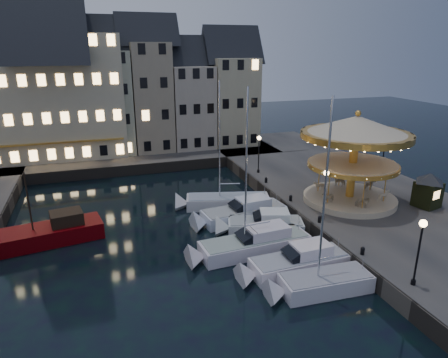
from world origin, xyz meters
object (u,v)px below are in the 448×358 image
object	(u,v)px
motorboat_c	(250,245)
motorboat_d	(260,226)
motorboat_b	(294,264)
carousel	(355,143)
motorboat_a	(317,285)
bollard_a	(363,250)
bollard_c	(291,198)
ticket_kiosk	(429,184)
bollard_b	(320,219)
streetlamp_c	(259,149)
bollard_d	(266,180)
red_fishing_boat	(51,233)
streetlamp_d	(383,155)
motorboat_f	(222,202)
streetlamp_b	(325,188)
streetlamp_a	(420,243)
motorboat_e	(240,214)

from	to	relation	value
motorboat_c	motorboat_d	distance (m)	3.56
motorboat_b	carousel	world-z (taller)	carousel
motorboat_a	bollard_a	bearing A→B (deg)	16.62
bollard_c	ticket_kiosk	bearing A→B (deg)	-24.77
bollard_b	streetlamp_c	bearing A→B (deg)	87.55
bollard_d	motorboat_c	xyz separation A→B (m)	(-6.25, -11.21, -0.92)
motorboat_b	red_fishing_boat	bearing A→B (deg)	147.82
streetlamp_d	motorboat_a	distance (m)	21.73
streetlamp_d	motorboat_d	distance (m)	17.28
motorboat_f	carousel	world-z (taller)	motorboat_f
bollard_b	carousel	size ratio (longest dim) A/B	0.06
streetlamp_d	carousel	world-z (taller)	carousel
motorboat_b	red_fishing_boat	world-z (taller)	red_fishing_boat
motorboat_a	red_fishing_boat	world-z (taller)	motorboat_a
bollard_c	motorboat_b	distance (m)	10.24
motorboat_f	bollard_a	bearing A→B (deg)	-68.66
motorboat_c	streetlamp_b	bearing A→B (deg)	9.98
bollard_c	motorboat_b	size ratio (longest dim) A/B	0.07
streetlamp_d	motorboat_d	bearing A→B (deg)	-161.77
bollard_b	motorboat_b	size ratio (longest dim) A/B	0.07
carousel	ticket_kiosk	distance (m)	7.34
bollard_a	carousel	xyz separation A→B (m)	(5.05, 8.74, 5.16)
bollard_d	red_fishing_boat	size ratio (longest dim) A/B	0.07
motorboat_d	bollard_a	bearing A→B (deg)	-61.40
streetlamp_b	bollard_a	distance (m)	6.50
bollard_b	motorboat_a	size ratio (longest dim) A/B	0.05
streetlamp_d	carousel	distance (m)	8.52
bollard_d	carousel	size ratio (longest dim) A/B	0.06
bollard_a	motorboat_c	bearing A→B (deg)	142.51
streetlamp_d	carousel	bearing A→B (deg)	-148.15
bollard_c	motorboat_c	world-z (taller)	motorboat_c
motorboat_b	streetlamp_b	bearing A→B (deg)	43.09
bollard_b	bollard_d	xyz separation A→B (m)	(0.00, 10.50, 0.00)
streetlamp_a	motorboat_c	xyz separation A→B (m)	(-6.85, 8.79, -3.34)
bollard_d	bollard_c	bearing A→B (deg)	-90.00
motorboat_a	motorboat_b	distance (m)	2.56
bollard_a	bollard_c	world-z (taller)	same
streetlamp_c	carousel	size ratio (longest dim) A/B	0.44
streetlamp_a	carousel	distance (m)	13.77
ticket_kiosk	bollard_b	bearing A→B (deg)	-179.73
bollard_b	carousel	xyz separation A→B (m)	(5.05, 3.24, 5.16)
ticket_kiosk	motorboat_c	bearing A→B (deg)	-177.45
bollard_d	ticket_kiosk	bearing A→B (deg)	-44.25
motorboat_b	motorboat_e	world-z (taller)	same
streetlamp_a	motorboat_e	distance (m)	15.93
bollard_c	streetlamp_b	bearing A→B (deg)	-82.41
bollard_c	bollard_a	bearing A→B (deg)	-90.00
bollard_d	motorboat_a	bearing A→B (deg)	-103.51
red_fishing_boat	streetlamp_c	bearing A→B (deg)	20.84
bollard_d	bollard_b	bearing A→B (deg)	-90.00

